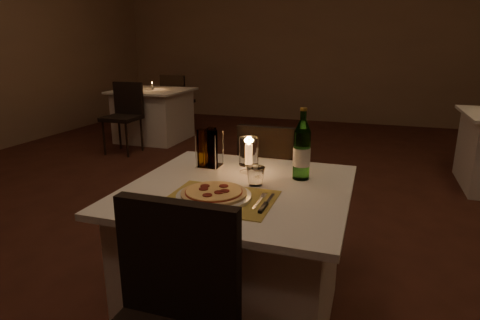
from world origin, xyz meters
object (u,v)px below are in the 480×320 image
(main_table, at_px, (239,257))
(hurricane_candle, at_px, (249,153))
(plate, at_px, (214,196))
(neighbor_table_left, at_px, (154,115))
(tumbler, at_px, (256,176))
(water_bottle, at_px, (302,151))
(chair_near, at_px, (165,317))
(chair_far, at_px, (275,178))
(pizza, at_px, (214,193))

(main_table, distance_m, hurricane_candle, 0.51)
(main_table, height_order, hurricane_candle, hurricane_candle)
(plate, bearing_deg, neighbor_table_left, 123.68)
(tumbler, relative_size, water_bottle, 0.25)
(main_table, height_order, chair_near, chair_near)
(plate, bearing_deg, chair_far, 86.80)
(chair_near, xyz_separation_m, hurricane_candle, (-0.01, 0.91, 0.30))
(chair_near, relative_size, tumbler, 10.43)
(pizza, distance_m, hurricane_candle, 0.39)
(hurricane_candle, bearing_deg, chair_near, -89.19)
(chair_near, distance_m, plate, 0.57)
(main_table, xyz_separation_m, pizza, (-0.05, -0.18, 0.39))
(pizza, distance_m, water_bottle, 0.50)
(water_bottle, bearing_deg, main_table, -141.90)
(water_bottle, xyz_separation_m, hurricane_candle, (-0.27, -0.00, -0.03))
(plate, distance_m, hurricane_candle, 0.39)
(plate, height_order, neighbor_table_left, plate)
(chair_far, bearing_deg, tumbler, -84.16)
(main_table, height_order, plate, plate)
(main_table, distance_m, neighbor_table_left, 4.29)
(neighbor_table_left, bearing_deg, hurricane_candle, -52.99)
(water_bottle, bearing_deg, chair_far, 116.03)
(water_bottle, bearing_deg, plate, -128.66)
(pizza, xyz_separation_m, neighbor_table_left, (-2.45, 3.67, -0.39))
(chair_far, xyz_separation_m, pizza, (-0.05, -0.89, 0.22))
(chair_far, relative_size, plate, 2.81)
(chair_far, distance_m, tumbler, 0.72)
(neighbor_table_left, bearing_deg, chair_far, -48.04)
(chair_near, distance_m, chair_far, 1.43)
(chair_near, height_order, tumbler, chair_near)
(pizza, bearing_deg, chair_far, 86.80)
(main_table, xyz_separation_m, water_bottle, (0.25, 0.20, 0.51))
(chair_near, relative_size, hurricane_candle, 4.81)
(chair_near, distance_m, neighbor_table_left, 4.89)
(tumbler, bearing_deg, chair_near, -95.20)
(chair_near, height_order, plate, chair_near)
(chair_near, bearing_deg, plate, 95.35)
(chair_near, height_order, neighbor_table_left, chair_near)
(tumbler, xyz_separation_m, hurricane_candle, (-0.08, 0.15, 0.07))
(chair_near, bearing_deg, hurricane_candle, 90.81)
(chair_near, bearing_deg, pizza, 95.35)
(pizza, bearing_deg, hurricane_candle, 84.34)
(main_table, xyz_separation_m, tumbler, (0.07, 0.04, 0.41))
(chair_far, bearing_deg, hurricane_candle, -91.42)
(hurricane_candle, bearing_deg, pizza, -95.66)
(water_bottle, height_order, neighbor_table_left, water_bottle)
(main_table, distance_m, plate, 0.42)
(main_table, xyz_separation_m, hurricane_candle, (-0.01, 0.20, 0.48))
(water_bottle, bearing_deg, neighbor_table_left, 129.85)
(chair_far, relative_size, tumbler, 10.43)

